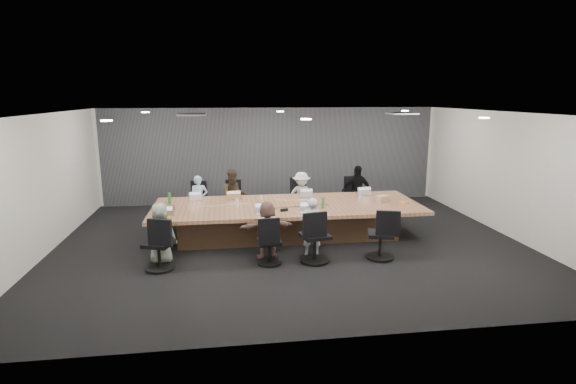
{
  "coord_description": "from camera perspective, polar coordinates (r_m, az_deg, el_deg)",
  "views": [
    {
      "loc": [
        -1.34,
        -9.28,
        3.17
      ],
      "look_at": [
        0.0,
        0.4,
        1.05
      ],
      "focal_mm": 28.0,
      "sensor_mm": 36.0,
      "label": 1
    }
  ],
  "objects": [
    {
      "name": "bottle_green_left",
      "position": [
        10.55,
        -14.82,
        -0.78
      ],
      "size": [
        0.09,
        0.09,
        0.26
      ],
      "primitive_type": "cylinder",
      "rotation": [
        0.0,
        0.0,
        0.4
      ],
      "color": "#2C7331",
      "rests_on": "conference_table"
    },
    {
      "name": "bottle_clear",
      "position": [
        9.92,
        -6.5,
        -1.37
      ],
      "size": [
        0.07,
        0.07,
        0.22
      ],
      "primitive_type": "cylinder",
      "rotation": [
        0.0,
        0.0,
        -0.03
      ],
      "color": "silver",
      "rests_on": "conference_table"
    },
    {
      "name": "laptop_1",
      "position": [
        10.85,
        -6.82,
        -0.74
      ],
      "size": [
        0.37,
        0.27,
        0.02
      ],
      "primitive_type": "cube",
      "rotation": [
        0.0,
        0.0,
        3.25
      ],
      "color": "#8C6647",
      "rests_on": "conference_table"
    },
    {
      "name": "chair_6",
      "position": [
        8.68,
        3.43,
        -6.1
      ],
      "size": [
        0.71,
        0.71,
        0.88
      ],
      "primitive_type": null,
      "rotation": [
        0.0,
        0.0,
        0.22
      ],
      "color": "black",
      "rests_on": "ground"
    },
    {
      "name": "laptop_3",
      "position": [
        11.36,
        9.5,
        -0.24
      ],
      "size": [
        0.37,
        0.27,
        0.02
      ],
      "primitive_type": "cube",
      "rotation": [
        0.0,
        0.0,
        3.25
      ],
      "color": "#B2B2B7",
      "rests_on": "conference_table"
    },
    {
      "name": "laptop_0",
      "position": [
        10.88,
        -11.42,
        -0.87
      ],
      "size": [
        0.33,
        0.27,
        0.02
      ],
      "primitive_type": "cube",
      "rotation": [
        0.0,
        0.0,
        3.4
      ],
      "color": "#B2B2B7",
      "rests_on": "conference_table"
    },
    {
      "name": "chair_4",
      "position": [
        8.63,
        -16.1,
        -6.85
      ],
      "size": [
        0.72,
        0.72,
        0.84
      ],
      "primitive_type": null,
      "rotation": [
        0.0,
        0.0,
        -0.33
      ],
      "color": "black",
      "rests_on": "ground"
    },
    {
      "name": "curtain",
      "position": [
        13.38,
        -2.07,
        4.63
      ],
      "size": [
        9.8,
        0.04,
        2.8
      ],
      "primitive_type": "cube",
      "color": "#4F4F56",
      "rests_on": "ground"
    },
    {
      "name": "laptop_5",
      "position": [
        9.33,
        -2.95,
        -2.81
      ],
      "size": [
        0.39,
        0.3,
        0.02
      ],
      "primitive_type": "cube",
      "rotation": [
        0.0,
        0.0,
        -0.18
      ],
      "color": "#B2B2B7",
      "rests_on": "conference_table"
    },
    {
      "name": "wall_left",
      "position": [
        10.13,
        -28.91,
        0.64
      ],
      "size": [
        0.0,
        8.0,
        2.8
      ],
      "primitive_type": "cube",
      "rotation": [
        1.57,
        0.0,
        1.57
      ],
      "color": "silver",
      "rests_on": "ground"
    },
    {
      "name": "laptop_4",
      "position": [
        9.39,
        -15.47,
        -3.16
      ],
      "size": [
        0.35,
        0.24,
        0.02
      ],
      "primitive_type": "cube",
      "rotation": [
        0.0,
        0.0,
        0.03
      ],
      "color": "#8C6647",
      "rests_on": "conference_table"
    },
    {
      "name": "wall_right",
      "position": [
        11.38,
        26.14,
        2.03
      ],
      "size": [
        0.0,
        8.0,
        2.8
      ],
      "primitive_type": "cube",
      "rotation": [
        1.57,
        0.0,
        -1.57
      ],
      "color": "silver",
      "rests_on": "ground"
    },
    {
      "name": "chair_3",
      "position": [
        12.27,
        8.2,
        -0.91
      ],
      "size": [
        0.6,
        0.6,
        0.81
      ],
      "primitive_type": null,
      "rotation": [
        0.0,
        0.0,
        3.25
      ],
      "color": "black",
      "rests_on": "ground"
    },
    {
      "name": "person_3",
      "position": [
        11.89,
        8.71,
        0.05
      ],
      "size": [
        0.81,
        0.35,
        1.38
      ],
      "primitive_type": "imported",
      "rotation": [
        0.0,
        0.0,
        6.3
      ],
      "color": "black",
      "rests_on": "ground"
    },
    {
      "name": "mic_left",
      "position": [
        9.7,
        -3.74,
        -2.21
      ],
      "size": [
        0.15,
        0.12,
        0.03
      ],
      "primitive_type": "cube",
      "rotation": [
        0.0,
        0.0,
        -0.25
      ],
      "color": "black",
      "rests_on": "conference_table"
    },
    {
      "name": "chair_0",
      "position": [
        11.83,
        -11.09,
        -1.63
      ],
      "size": [
        0.57,
        0.57,
        0.76
      ],
      "primitive_type": null,
      "rotation": [
        0.0,
        0.0,
        3.02
      ],
      "color": "black",
      "rests_on": "ground"
    },
    {
      "name": "stapler",
      "position": [
        9.56,
        -0.48,
        -2.29
      ],
      "size": [
        0.17,
        0.09,
        0.06
      ],
      "primitive_type": "cube",
      "rotation": [
        0.0,
        0.0,
        0.32
      ],
      "color": "black",
      "rests_on": "conference_table"
    },
    {
      "name": "person_1",
      "position": [
        11.41,
        -6.87,
        -0.47
      ],
      "size": [
        0.73,
        0.61,
        1.35
      ],
      "primitive_type": "imported",
      "rotation": [
        0.0,
        0.0,
        6.45
      ],
      "color": "#362B1F",
      "rests_on": "ground"
    },
    {
      "name": "ceiling",
      "position": [
        9.38,
        0.34,
        9.98
      ],
      "size": [
        10.0,
        8.0,
        0.0
      ],
      "primitive_type": "cube",
      "color": "white",
      "rests_on": "wall_back"
    },
    {
      "name": "laptop_6",
      "position": [
        9.44,
        2.39,
        -2.62
      ],
      "size": [
        0.32,
        0.25,
        0.02
      ],
      "primitive_type": "cube",
      "rotation": [
        0.0,
        0.0,
        0.14
      ],
      "color": "#B2B2B7",
      "rests_on": "conference_table"
    },
    {
      "name": "mug_brown",
      "position": [
        9.96,
        -14.43,
        -1.94
      ],
      "size": [
        0.1,
        0.1,
        0.11
      ],
      "primitive_type": "cylinder",
      "rotation": [
        0.0,
        0.0,
        0.16
      ],
      "color": "brown",
      "rests_on": "conference_table"
    },
    {
      "name": "person_2",
      "position": [
        11.57,
        1.72,
        -0.5
      ],
      "size": [
        0.85,
        0.56,
        1.24
      ],
      "primitive_type": "imported",
      "rotation": [
        0.0,
        0.0,
        6.15
      ],
      "color": "silver",
      "rests_on": "ground"
    },
    {
      "name": "laptop_2",
      "position": [
        11.02,
        2.19,
        -0.47
      ],
      "size": [
        0.31,
        0.22,
        0.02
      ],
      "primitive_type": "cube",
      "rotation": [
        0.0,
        0.0,
        3.11
      ],
      "color": "#B2B2B7",
      "rests_on": "conference_table"
    },
    {
      "name": "wall_front",
      "position": [
        5.73,
        6.07,
        -5.82
      ],
      "size": [
        10.0,
        0.0,
        2.8
      ],
      "primitive_type": "cube",
      "rotation": [
        -1.57,
        0.0,
        0.0
      ],
      "color": "silver",
      "rests_on": "ground"
    },
    {
      "name": "chair_5",
      "position": [
        8.58,
        -2.4,
        -6.81
      ],
      "size": [
        0.55,
        0.55,
        0.74
      ],
      "primitive_type": null,
      "rotation": [
        0.0,
        0.0,
        0.1
      ],
      "color": "black",
      "rests_on": "ground"
    },
    {
      "name": "person_0",
      "position": [
        11.44,
        -11.23,
        -0.96
      ],
      "size": [
        0.44,
        0.3,
        1.21
      ],
      "primitive_type": "imported",
      "rotation": [
        0.0,
        0.0,
        6.27
      ],
      "color": "#9AC0DA",
      "rests_on": "ground"
    },
    {
      "name": "snack_packet",
      "position": [
        10.58,
        14.51,
        -1.32
      ],
      "size": [
        0.21,
        0.22,
        0.04
      ],
      "primitive_type": "cube",
      "rotation": [
        0.0,
        0.0,
        -0.83
      ],
      "color": "orange",
      "rests_on": "conference_table"
    },
    {
      "name": "cup_white_near",
      "position": [
        10.73,
        9.13,
        -0.76
      ],
      "size": [
        0.08,
        0.08,
        0.09
      ],
      "primitive_type": "cylinder",
      "rotation": [
        0.0,
        0.0,
        -0.16
      ],
      "color": "white",
      "rests_on": "conference_table"
    },
    {
      "name": "chair_2",
      "position": [
        11.96,
        1.43,
        -1.15
      ],
      "size": [
        0.55,
        0.55,
        0.81
      ],
      "primitive_type": null,
      "rotation": [
        0.0,
        0.0,
        3.14
      ],
      "color": "black",
      "rests_on": "ground"
    },
    {
      "name": "chair_1",
      "position": [
        11.81,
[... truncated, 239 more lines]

